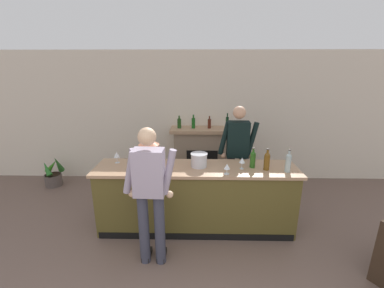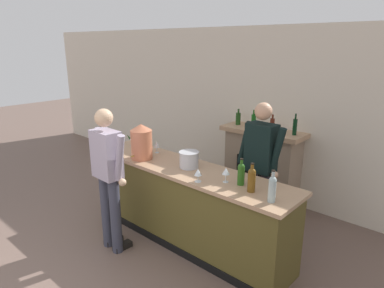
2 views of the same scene
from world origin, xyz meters
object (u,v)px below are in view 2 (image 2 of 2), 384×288
object	(u,v)px
person_customer	(108,175)
ice_bucket_steel	(189,160)
wine_bottle_riesling_slim	(252,179)
wine_glass_near_bucket	(198,173)
copper_dispenser	(141,141)
wine_bottle_merlot_tall	(272,188)
potted_plant_corner	(128,151)
fireplace_stone	(262,165)
wine_glass_back_row	(157,145)
wine_glass_front_left	(226,172)
person_bartender	(260,167)
wine_glass_front_right	(132,138)
wine_bottle_burgundy_dark	(241,173)

from	to	relation	value
person_customer	ice_bucket_steel	xyz separation A→B (m)	(0.59, 0.78, 0.13)
wine_bottle_riesling_slim	wine_glass_near_bucket	xyz separation A→B (m)	(-0.58, -0.17, -0.04)
copper_dispenser	wine_bottle_merlot_tall	bearing A→B (deg)	-0.24
potted_plant_corner	person_customer	bearing A→B (deg)	-41.28
fireplace_stone	person_customer	bearing A→B (deg)	-105.28
potted_plant_corner	copper_dispenser	xyz separation A→B (m)	(2.37, -1.56, 1.02)
person_customer	wine_glass_back_row	distance (m)	0.93
potted_plant_corner	wine_glass_front_left	xyz separation A→B (m)	(3.67, -1.47, 0.91)
wine_glass_near_bucket	wine_glass_back_row	size ratio (longest dim) A/B	0.88
wine_glass_near_bucket	wine_glass_back_row	distance (m)	1.17
person_customer	wine_glass_near_bucket	xyz separation A→B (m)	(0.97, 0.51, 0.13)
potted_plant_corner	copper_dispenser	distance (m)	3.01
person_bartender	wine_bottle_merlot_tall	size ratio (longest dim) A/B	5.56
wine_bottle_riesling_slim	copper_dispenser	bearing A→B (deg)	-177.81
person_customer	person_bartender	bearing A→B (deg)	47.79
copper_dispenser	wine_glass_back_row	world-z (taller)	copper_dispenser
fireplace_stone	wine_glass_front_right	bearing A→B (deg)	-131.00
wine_glass_front_left	wine_glass_back_row	xyz separation A→B (m)	(-1.34, 0.20, -0.00)
ice_bucket_steel	wine_glass_front_right	world-z (taller)	ice_bucket_steel
fireplace_stone	wine_bottle_riesling_slim	bearing A→B (deg)	-63.07
wine_glass_near_bucket	wine_glass_back_row	bearing A→B (deg)	160.17
wine_bottle_riesling_slim	wine_glass_back_row	xyz separation A→B (m)	(-1.68, 0.23, -0.02)
wine_bottle_burgundy_dark	wine_bottle_riesling_slim	bearing A→B (deg)	-23.62
person_bartender	wine_glass_back_row	distance (m)	1.45
ice_bucket_steel	wine_bottle_burgundy_dark	distance (m)	0.78
ice_bucket_steel	fireplace_stone	bearing A→B (deg)	87.47
fireplace_stone	ice_bucket_steel	bearing A→B (deg)	-92.53
potted_plant_corner	wine_glass_near_bucket	bearing A→B (deg)	-25.82
wine_bottle_burgundy_dark	wine_glass_back_row	bearing A→B (deg)	174.27
person_customer	copper_dispenser	bearing A→B (deg)	99.72
wine_glass_near_bucket	fireplace_stone	bearing A→B (deg)	99.10
person_customer	person_bartender	distance (m)	1.84
ice_bucket_steel	wine_glass_back_row	distance (m)	0.74
wine_glass_front_left	potted_plant_corner	bearing A→B (deg)	158.19
person_bartender	wine_glass_front_right	world-z (taller)	person_bartender
fireplace_stone	person_bartender	size ratio (longest dim) A/B	0.84
fireplace_stone	wine_bottle_riesling_slim	world-z (taller)	fireplace_stone
person_bartender	wine_bottle_burgundy_dark	world-z (taller)	person_bartender
person_bartender	fireplace_stone	bearing A→B (deg)	118.68
fireplace_stone	copper_dispenser	size ratio (longest dim) A/B	3.25
wine_bottle_riesling_slim	ice_bucket_steel	bearing A→B (deg)	173.95
wine_glass_front_right	wine_glass_back_row	world-z (taller)	wine_glass_front_right
wine_glass_front_right	wine_glass_back_row	size ratio (longest dim) A/B	1.02
person_customer	wine_bottle_riesling_slim	world-z (taller)	person_customer
copper_dispenser	wine_glass_front_right	distance (m)	0.64
fireplace_stone	wine_bottle_riesling_slim	xyz separation A→B (m)	(0.89, -1.75, 0.54)
fireplace_stone	wine_bottle_merlot_tall	distance (m)	2.22
copper_dispenser	wine_glass_front_left	distance (m)	1.32
potted_plant_corner	wine_bottle_riesling_slim	size ratio (longest dim) A/B	2.24
wine_bottle_burgundy_dark	wine_glass_near_bucket	bearing A→B (deg)	-148.20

